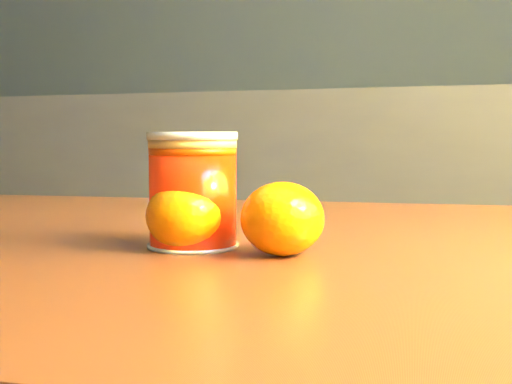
% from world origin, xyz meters
% --- Properties ---
extents(kitchen_counter, '(3.15, 0.60, 0.90)m').
position_xyz_m(kitchen_counter, '(0.00, 1.45, 0.45)').
color(kitchen_counter, '#4F4E53').
rests_on(kitchen_counter, ground).
extents(table, '(1.06, 0.84, 0.71)m').
position_xyz_m(table, '(0.98, 0.05, 0.62)').
color(table, brown).
rests_on(table, ground).
extents(juice_glass, '(0.07, 0.07, 0.09)m').
position_xyz_m(juice_glass, '(0.93, 0.01, 0.76)').
color(juice_glass, red).
rests_on(juice_glass, table).
extents(orange_front, '(0.07, 0.07, 0.05)m').
position_xyz_m(orange_front, '(1.00, -0.00, 0.74)').
color(orange_front, orange).
rests_on(orange_front, table).
extents(orange_back, '(0.08, 0.08, 0.05)m').
position_xyz_m(orange_back, '(0.93, -0.01, 0.74)').
color(orange_back, orange).
rests_on(orange_back, table).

